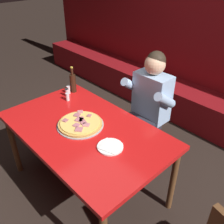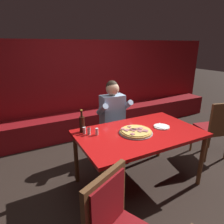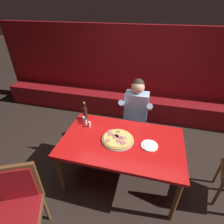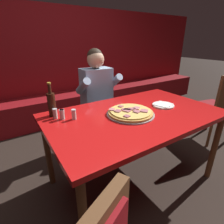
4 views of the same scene
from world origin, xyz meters
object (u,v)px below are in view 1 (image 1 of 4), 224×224
(plate_white_paper, at_px, (110,147))
(shaker_oregano, at_px, (68,97))
(pizza, at_px, (81,123))
(shaker_black_pepper, at_px, (69,90))
(main_dining_table, at_px, (85,134))
(shaker_red_pepper_flakes, at_px, (67,93))
(shaker_parmesan, at_px, (67,93))
(diner_seated_blue_shirt, at_px, (146,106))
(beer_bottle, at_px, (73,82))

(plate_white_paper, distance_m, shaker_oregano, 0.88)
(pizza, height_order, shaker_black_pepper, shaker_black_pepper)
(main_dining_table, xyz_separation_m, plate_white_paper, (0.35, -0.01, 0.08))
(shaker_red_pepper_flakes, bearing_deg, shaker_parmesan, 11.19)
(main_dining_table, bearing_deg, shaker_oregano, 160.82)
(plate_white_paper, bearing_deg, diner_seated_blue_shirt, 109.92)
(pizza, distance_m, shaker_oregano, 0.48)
(shaker_black_pepper, bearing_deg, shaker_oregano, -38.51)
(shaker_red_pepper_flakes, xyz_separation_m, shaker_oregano, (0.08, -0.05, 0.00))
(main_dining_table, bearing_deg, shaker_red_pepper_flakes, 158.92)
(main_dining_table, distance_m, plate_white_paper, 0.36)
(shaker_parmesan, height_order, diner_seated_blue_shirt, diner_seated_blue_shirt)
(beer_bottle, distance_m, diner_seated_blue_shirt, 0.84)
(diner_seated_blue_shirt, bearing_deg, shaker_black_pepper, -144.72)
(beer_bottle, relative_size, shaker_oregano, 3.40)
(shaker_oregano, relative_size, diner_seated_blue_shirt, 0.07)
(shaker_red_pepper_flakes, height_order, shaker_oregano, same)
(beer_bottle, distance_m, shaker_parmesan, 0.14)
(shaker_oregano, bearing_deg, beer_bottle, 127.16)
(shaker_red_pepper_flakes, relative_size, diner_seated_blue_shirt, 0.07)
(shaker_parmesan, bearing_deg, shaker_black_pepper, 133.84)
(beer_bottle, relative_size, shaker_parmesan, 3.40)
(plate_white_paper, xyz_separation_m, shaker_black_pepper, (-0.98, 0.29, 0.03))
(pizza, relative_size, diner_seated_blue_shirt, 0.33)
(shaker_parmesan, xyz_separation_m, shaker_oregano, (0.08, -0.05, 0.00))
(plate_white_paper, relative_size, shaker_oregano, 2.44)
(beer_bottle, bearing_deg, shaker_oregano, -52.84)
(beer_bottle, xyz_separation_m, shaker_oregano, (0.13, -0.17, -0.07))
(diner_seated_blue_shirt, bearing_deg, plate_white_paper, -70.08)
(shaker_black_pepper, relative_size, shaker_red_pepper_flakes, 1.00)
(beer_bottle, relative_size, shaker_black_pepper, 3.40)
(plate_white_paper, distance_m, shaker_black_pepper, 1.02)
(shaker_black_pepper, xyz_separation_m, diner_seated_blue_shirt, (0.70, 0.50, -0.09))
(plate_white_paper, relative_size, shaker_red_pepper_flakes, 2.44)
(main_dining_table, height_order, plate_white_paper, plate_white_paper)
(shaker_red_pepper_flakes, distance_m, shaker_oregano, 0.10)
(main_dining_table, relative_size, diner_seated_blue_shirt, 1.22)
(shaker_parmesan, bearing_deg, diner_seated_blue_shirt, 39.66)
(shaker_parmesan, relative_size, diner_seated_blue_shirt, 0.07)
(beer_bottle, xyz_separation_m, shaker_black_pepper, (0.00, -0.07, -0.07))
(plate_white_paper, relative_size, shaker_parmesan, 2.44)
(shaker_red_pepper_flakes, xyz_separation_m, diner_seated_blue_shirt, (0.66, 0.54, -0.09))
(main_dining_table, relative_size, shaker_oregano, 18.07)
(pizza, bearing_deg, plate_white_paper, -1.82)
(pizza, xyz_separation_m, shaker_parmesan, (-0.53, 0.23, 0.02))
(shaker_black_pepper, xyz_separation_m, shaker_parmesan, (0.05, -0.05, 0.00))
(shaker_parmesan, height_order, shaker_red_pepper_flakes, same)
(main_dining_table, distance_m, pizza, 0.11)
(shaker_black_pepper, height_order, shaker_parmesan, same)
(pizza, bearing_deg, diner_seated_blue_shirt, 80.88)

